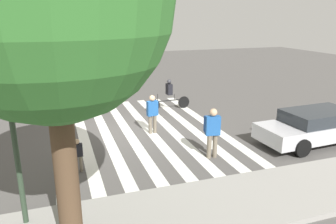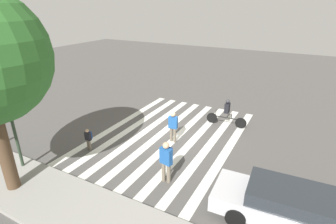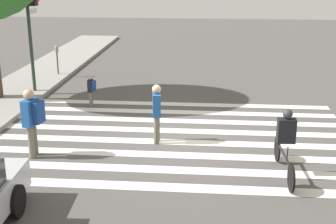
{
  "view_description": "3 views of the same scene",
  "coord_description": "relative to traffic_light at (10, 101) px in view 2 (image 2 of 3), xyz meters",
  "views": [
    {
      "loc": [
        3.04,
        12.69,
        4.69
      ],
      "look_at": [
        -1.15,
        0.49,
        0.87
      ],
      "focal_mm": 35.0,
      "sensor_mm": 36.0,
      "label": 1
    },
    {
      "loc": [
        -5.8,
        10.81,
        6.48
      ],
      "look_at": [
        0.42,
        -0.76,
        1.01
      ],
      "focal_mm": 28.0,
      "sensor_mm": 36.0,
      "label": 2
    },
    {
      "loc": [
        -12.29,
        -0.92,
        4.62
      ],
      "look_at": [
        -0.87,
        0.09,
        0.99
      ],
      "focal_mm": 50.0,
      "sensor_mm": 36.0,
      "label": 3
    }
  ],
  "objects": [
    {
      "name": "ground_plane",
      "position": [
        -4.02,
        -5.36,
        -2.99
      ],
      "size": [
        60.0,
        60.0,
        0.0
      ],
      "primitive_type": "plane",
      "color": "#4C4947"
    },
    {
      "name": "sidewalk_curb",
      "position": [
        -4.02,
        0.89,
        -2.92
      ],
      "size": [
        36.0,
        2.5,
        0.14
      ],
      "color": "gray",
      "rests_on": "ground_plane"
    },
    {
      "name": "crosswalk_stripes",
      "position": [
        -4.02,
        -5.36,
        -2.99
      ],
      "size": [
        6.73,
        10.0,
        0.01
      ],
      "color": "silver",
      "rests_on": "ground_plane"
    },
    {
      "name": "traffic_light",
      "position": [
        0.0,
        0.0,
        0.0
      ],
      "size": [
        0.6,
        0.5,
        4.27
      ],
      "color": "#283828",
      "rests_on": "ground_plane"
    },
    {
      "name": "car_parked_silver_sedan",
      "position": [
        -10.14,
        -1.92,
        -2.32
      ],
      "size": [
        4.78,
        2.04,
        1.28
      ],
      "rotation": [
        0.0,
        0.0,
        0.05
      ],
      "color": "#B7B7BC",
      "rests_on": "ground_plane"
    },
    {
      "name": "pedestrian_adult_blue_shirt",
      "position": [
        -1.37,
        -2.37,
        -2.35
      ],
      "size": [
        0.3,
        0.25,
        1.09
      ],
      "rotation": [
        0.0,
        0.0,
        0.0
      ],
      "color": "#6B6051",
      "rests_on": "ground_plane"
    },
    {
      "name": "pedestrian_adult_tall_backpack",
      "position": [
        -5.75,
        -2.0,
        -1.97
      ],
      "size": [
        0.52,
        0.46,
        1.74
      ],
      "rotation": [
        0.0,
        0.0,
        -0.19
      ],
      "color": "#6B6051",
      "rests_on": "ground_plane"
    },
    {
      "name": "cyclist_mid_street",
      "position": [
        -6.32,
        -8.05,
        -2.13
      ],
      "size": [
        2.28,
        0.41,
        1.58
      ],
      "rotation": [
        0.0,
        0.0,
        0.04
      ],
      "color": "black",
      "rests_on": "ground_plane"
    },
    {
      "name": "pedestrian_child_with_backpack",
      "position": [
        -4.52,
        -4.94,
        -2.08
      ],
      "size": [
        0.47,
        0.26,
        1.61
      ],
      "rotation": [
        0.0,
        0.0,
        3.29
      ],
      "color": "#6B6051",
      "rests_on": "ground_plane"
    }
  ]
}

